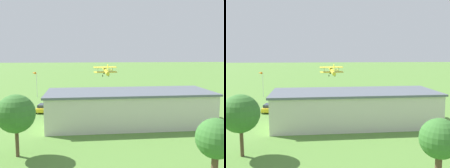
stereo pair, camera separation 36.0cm
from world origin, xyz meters
TOP-DOWN VIEW (x-y plane):
  - ground_plane at (0.00, 0.00)m, footprint 400.00×400.00m
  - hangar at (-4.13, 32.26)m, footprint 28.80×11.80m
  - biplane at (-2.17, -4.29)m, footprint 7.45×7.63m
  - car_yellow at (12.72, 21.45)m, footprint 2.40×4.67m
  - car_white at (18.86, 23.13)m, footprint 2.28×4.03m
  - person_beside_truck at (1.03, 17.45)m, footprint 0.44×0.44m
  - person_at_fence_line at (-18.95, 24.88)m, footprint 0.54×0.54m
  - person_watching_takeoff at (9.43, 23.17)m, footprint 0.54×0.54m
  - tree_by_windsock at (11.60, 45.32)m, footprint 4.70×4.70m
  - tree_behind_hangar_right at (-8.94, 54.65)m, footprint 3.79×3.79m
  - windsock at (18.03, 2.91)m, footprint 1.46×1.28m

SIDE VIEW (x-z plane):
  - ground_plane at x=0.00m, z-range 0.00..0.00m
  - person_beside_truck at x=1.03m, z-range -0.01..1.52m
  - person_watching_takeoff at x=9.43m, z-range -0.01..1.55m
  - person_at_fence_line at x=-18.95m, z-range 0.00..1.63m
  - car_white at x=18.86m, z-range 0.03..1.67m
  - car_yellow at x=12.72m, z-range 0.03..1.69m
  - hangar at x=-4.13m, z-range 0.01..5.95m
  - tree_behind_hangar_right at x=-8.94m, z-range 1.43..8.24m
  - tree_by_windsock at x=11.60m, z-range 1.49..9.23m
  - windsock at x=18.03m, z-range 2.63..9.61m
  - biplane at x=-2.17m, z-range 4.56..8.60m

